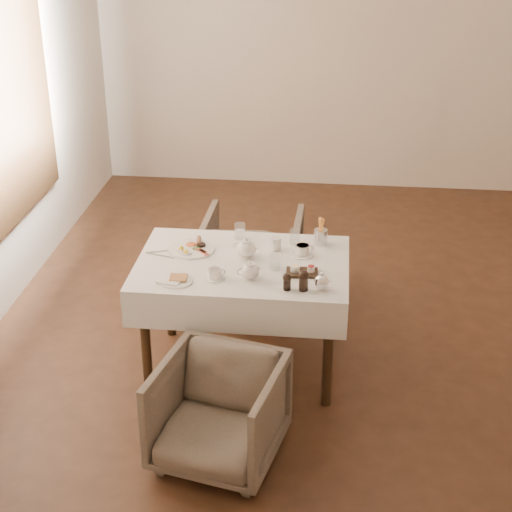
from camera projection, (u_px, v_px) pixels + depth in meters
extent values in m
plane|color=#311D10|center=(319.00, 306.00, 5.76)|extent=(5.00, 5.00, 0.00)
plane|color=beige|center=(334.00, 39.00, 7.35)|extent=(4.50, 0.00, 4.50)
plane|color=beige|center=(308.00, 302.00, 2.89)|extent=(4.50, 0.00, 4.50)
cube|color=black|center=(242.00, 267.00, 4.74)|extent=(1.20, 0.80, 0.04)
cube|color=white|center=(243.00, 279.00, 4.78)|extent=(1.28, 0.88, 0.23)
cylinder|color=black|center=(169.00, 289.00, 5.26)|extent=(0.06, 0.06, 0.70)
cylinder|color=black|center=(330.00, 298.00, 5.16)|extent=(0.06, 0.06, 0.70)
cylinder|color=black|center=(146.00, 344.00, 4.66)|extent=(0.06, 0.06, 0.70)
cylinder|color=black|center=(328.00, 355.00, 4.55)|extent=(0.06, 0.06, 0.70)
imported|color=brown|center=(219.00, 413.00, 4.16)|extent=(0.76, 0.77, 0.59)
imported|color=brown|center=(252.00, 257.00, 5.74)|extent=(0.72, 0.74, 0.66)
cylinder|color=white|center=(191.00, 249.00, 4.88)|extent=(0.29, 0.29, 0.01)
ellipsoid|color=#CB5B24|center=(191.00, 244.00, 4.91)|extent=(0.07, 0.07, 0.02)
cylinder|color=brown|center=(199.00, 241.00, 4.94)|extent=(0.04, 0.11, 0.03)
cylinder|color=black|center=(201.00, 245.00, 4.90)|extent=(0.05, 0.05, 0.02)
cube|color=#A53B26|center=(202.00, 252.00, 4.82)|extent=(0.10, 0.10, 0.01)
ellipsoid|color=#264C19|center=(197.00, 248.00, 4.86)|extent=(0.06, 0.05, 0.02)
cylinder|color=white|center=(176.00, 280.00, 4.51)|extent=(0.19, 0.19, 0.01)
cube|color=brown|center=(178.00, 278.00, 4.51)|extent=(0.10, 0.10, 0.01)
cube|color=white|center=(170.00, 281.00, 4.49)|extent=(0.15, 0.13, 0.02)
cylinder|color=white|center=(276.00, 244.00, 4.87)|extent=(0.08, 0.08, 0.08)
cylinder|color=white|center=(215.00, 278.00, 4.54)|extent=(0.12, 0.12, 0.01)
cylinder|color=white|center=(215.00, 273.00, 4.52)|extent=(0.10, 0.10, 0.05)
cylinder|color=#A86E4B|center=(214.00, 269.00, 4.51)|extent=(0.07, 0.07, 0.00)
cylinder|color=white|center=(302.00, 255.00, 4.81)|extent=(0.14, 0.14, 0.01)
cylinder|color=white|center=(302.00, 250.00, 4.80)|extent=(0.11, 0.11, 0.06)
cylinder|color=#A86E4B|center=(303.00, 245.00, 4.78)|extent=(0.08, 0.08, 0.00)
cylinder|color=silver|center=(240.00, 231.00, 5.01)|extent=(0.09, 0.09, 0.10)
cylinder|color=silver|center=(275.00, 262.00, 4.63)|extent=(0.07, 0.07, 0.09)
cylinder|color=silver|center=(295.00, 237.00, 4.94)|extent=(0.08, 0.08, 0.09)
cube|color=black|center=(302.00, 273.00, 4.59)|extent=(0.19, 0.13, 0.02)
cylinder|color=white|center=(295.00, 269.00, 4.58)|extent=(0.06, 0.06, 0.03)
cylinder|color=maroon|center=(311.00, 269.00, 4.58)|extent=(0.05, 0.05, 0.03)
cylinder|color=silver|center=(321.00, 237.00, 4.93)|extent=(0.09, 0.09, 0.10)
cube|color=silver|center=(164.00, 251.00, 4.86)|extent=(0.19, 0.08, 0.00)
cube|color=silver|center=(160.00, 255.00, 4.80)|extent=(0.20, 0.07, 0.00)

